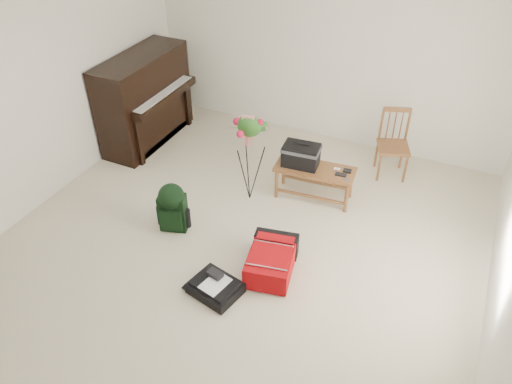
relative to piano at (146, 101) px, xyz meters
The scene contains 11 objects.
floor 2.77m from the piano, 36.20° to the right, with size 5.00×5.50×0.01m, color beige.
ceiling 3.31m from the piano, 36.20° to the right, with size 5.00×5.50×0.01m, color white.
wall_back 2.55m from the piano, 27.74° to the left, with size 5.00×0.04×2.50m, color white.
wall_left 1.76m from the piano, 101.09° to the right, with size 0.04×5.50×2.50m, color white.
piano is the anchor object (origin of this frame).
bench 2.50m from the piano, ahead, with size 0.98×0.47×0.73m.
dining_chair 3.39m from the piano, 10.35° to the left, with size 0.49×0.49×0.88m.
red_suitcase 3.14m from the piano, 31.56° to the right, with size 0.56×0.73×0.28m.
black_duffel 3.18m from the piano, 43.67° to the right, with size 0.54×0.47×0.20m.
green_backpack 2.08m from the piano, 47.74° to the right, with size 0.34×0.31×0.59m.
flower_stand 2.02m from the piano, 19.01° to the right, with size 0.43×0.43×1.17m.
Camera 1 is at (1.86, -3.41, 3.74)m, focal length 35.00 mm.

